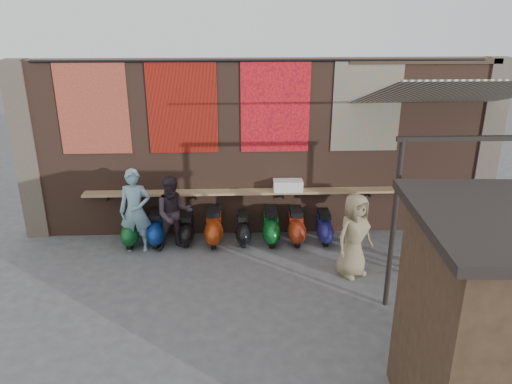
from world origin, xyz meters
TOP-DOWN VIEW (x-y plane):
  - ground at (0.00, 0.00)m, footprint 70.00×70.00m
  - brick_wall at (0.00, 2.70)m, footprint 10.00×0.40m
  - pier_left at (-5.20, 2.70)m, footprint 0.50×0.50m
  - pier_right at (5.20, 2.70)m, footprint 0.50×0.50m
  - eating_counter at (0.00, 2.33)m, footprint 8.00×0.32m
  - shelf_box at (0.60, 2.30)m, footprint 0.65×0.31m
  - tapestry_redgold at (-3.60, 2.48)m, footprint 1.50×0.02m
  - tapestry_sun at (-1.70, 2.48)m, footprint 1.50×0.02m
  - tapestry_orange at (0.30, 2.48)m, footprint 1.50×0.02m
  - tapestry_multi at (2.30, 2.48)m, footprint 1.50×0.02m
  - hang_rail at (0.00, 2.47)m, footprint 9.50×0.06m
  - scooter_stool_0 at (-2.93, 2.01)m, footprint 0.36×0.80m
  - scooter_stool_1 at (-2.36, 2.02)m, footprint 0.36×0.80m
  - scooter_stool_2 at (-1.69, 2.03)m, footprint 0.32×0.70m
  - scooter_stool_3 at (-1.08, 1.99)m, footprint 0.38×0.85m
  - scooter_stool_4 at (-0.42, 1.98)m, footprint 0.33×0.72m
  - scooter_stool_5 at (0.20, 1.99)m, footprint 0.37×0.83m
  - scooter_stool_6 at (0.76, 1.97)m, footprint 0.37×0.82m
  - scooter_stool_7 at (1.40, 1.97)m, footprint 0.33×0.74m
  - diner_left at (-2.75, 1.75)m, footprint 0.68×0.45m
  - diner_right at (-1.93, 1.74)m, footprint 0.96×0.83m
  - shopper_navy at (4.29, -0.57)m, footprint 0.94×0.91m
  - shopper_grey at (3.81, 0.42)m, footprint 1.34×1.04m
  - shopper_tan at (1.72, 0.49)m, footprint 1.00×0.90m
  - stall_sign at (2.94, -2.44)m, footprint 1.20×0.10m
  - stall_shelf at (2.94, -2.44)m, footprint 2.21×0.22m
  - awning_canvas at (3.50, 0.90)m, footprint 3.20×3.28m
  - awning_ledger at (3.50, 2.49)m, footprint 3.30×0.08m
  - awning_header at (3.50, -0.60)m, footprint 3.00×0.08m
  - awning_post_left at (2.10, -0.60)m, footprint 0.09×0.09m

SIDE VIEW (x-z plane):
  - ground at x=0.00m, z-range 0.00..0.00m
  - scooter_stool_2 at x=-1.69m, z-range 0.00..0.67m
  - scooter_stool_4 at x=-0.42m, z-range 0.00..0.69m
  - scooter_stool_7 at x=1.40m, z-range 0.00..0.71m
  - scooter_stool_1 at x=-2.36m, z-range 0.00..0.76m
  - scooter_stool_0 at x=-2.93m, z-range 0.00..0.76m
  - scooter_stool_6 at x=0.76m, z-range 0.00..0.78m
  - scooter_stool_5 at x=0.20m, z-range 0.00..0.79m
  - scooter_stool_3 at x=-1.08m, z-range 0.00..0.81m
  - shopper_navy at x=4.29m, z-range 0.00..1.58m
  - diner_right at x=-1.93m, z-range 0.00..1.69m
  - shopper_tan at x=1.72m, z-range 0.00..1.71m
  - shopper_grey at x=3.81m, z-range 0.00..1.82m
  - diner_left at x=-2.75m, z-range 0.00..1.85m
  - stall_shelf at x=2.94m, z-range 1.02..1.08m
  - eating_counter at x=0.00m, z-range 1.08..1.12m
  - shelf_box at x=0.60m, z-range 1.12..1.38m
  - awning_post_left at x=2.10m, z-range 0.00..3.10m
  - brick_wall at x=0.00m, z-range 0.00..4.00m
  - pier_left at x=-5.20m, z-range 0.00..4.00m
  - pier_right at x=5.20m, z-range 0.00..4.00m
  - stall_sign at x=2.94m, z-range 1.84..2.34m
  - tapestry_redgold at x=-3.60m, z-range 2.00..4.00m
  - tapestry_sun at x=-1.70m, z-range 2.00..4.00m
  - tapestry_orange at x=0.30m, z-range 2.00..4.00m
  - tapestry_multi at x=2.30m, z-range 2.00..4.00m
  - awning_header at x=3.50m, z-range 3.04..3.12m
  - awning_canvas at x=3.50m, z-range 3.07..4.03m
  - awning_ledger at x=3.50m, z-range 3.89..4.01m
  - hang_rail at x=0.00m, z-range 3.95..4.01m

